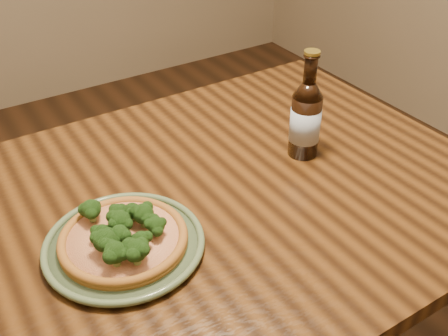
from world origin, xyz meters
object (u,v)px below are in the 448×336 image
table (133,259)px  plate (124,244)px  beer_bottle (306,118)px  pizza (123,237)px

table → plate: bearing=-119.7°
beer_bottle → plate: bearing=-154.5°
plate → table: bearing=60.3°
pizza → beer_bottle: beer_bottle is taller
plate → pizza: 0.02m
pizza → plate: bearing=72.5°
table → pizza: bearing=-119.2°
plate → beer_bottle: 0.50m
plate → beer_bottle: (0.49, 0.08, 0.08)m
beer_bottle → table: bearing=-161.1°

